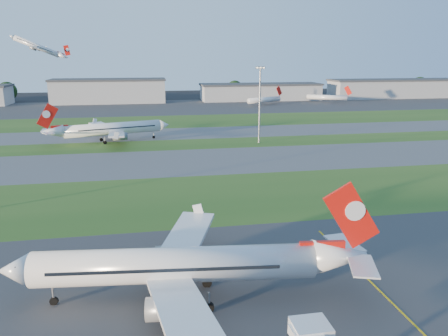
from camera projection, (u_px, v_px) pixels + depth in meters
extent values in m
cube|color=#254D19|center=(258.00, 194.00, 94.83)|extent=(300.00, 34.00, 0.01)
cube|color=#515154|center=(229.00, 160.00, 126.26)|extent=(300.00, 32.00, 0.01)
cube|color=#254D19|center=(215.00, 143.00, 150.08)|extent=(300.00, 18.00, 0.01)
cube|color=#515154|center=(206.00, 133.00, 171.04)|extent=(300.00, 26.00, 0.01)
cube|color=#254D19|center=(196.00, 121.00, 202.47)|extent=(300.00, 40.00, 0.01)
cube|color=#333335|center=(184.00, 107.00, 259.63)|extent=(400.00, 80.00, 0.01)
cylinder|color=silver|center=(175.00, 265.00, 52.56)|extent=(34.03, 7.88, 4.28)
cube|color=#B9130B|center=(351.00, 216.00, 52.66)|extent=(7.30, 1.18, 8.52)
cube|color=silver|center=(183.00, 311.00, 44.08)|extent=(7.32, 17.41, 1.74)
cube|color=silver|center=(185.00, 239.00, 61.47)|extent=(10.57, 17.59, 1.74)
cylinder|color=gray|center=(168.00, 309.00, 46.66)|extent=(4.98, 3.08, 2.59)
cylinder|color=gray|center=(173.00, 255.00, 59.27)|extent=(4.98, 3.08, 2.59)
cylinder|color=silver|center=(114.00, 129.00, 151.81)|extent=(32.98, 13.52, 4.20)
cube|color=#B9130B|center=(47.00, 116.00, 141.15)|extent=(6.98, 2.42, 8.37)
cube|color=silver|center=(105.00, 127.00, 159.09)|extent=(12.73, 16.80, 1.71)
cube|color=silver|center=(117.00, 134.00, 143.83)|extent=(5.73, 16.79, 1.71)
cylinder|color=gray|center=(111.00, 131.00, 158.02)|extent=(5.18, 3.77, 2.54)
cylinder|color=gray|center=(120.00, 136.00, 146.96)|extent=(5.18, 3.77, 2.54)
cylinder|color=silver|center=(37.00, 46.00, 239.33)|extent=(24.10, 3.34, 3.05)
cube|color=#B9130B|center=(65.00, 39.00, 240.81)|extent=(5.21, 0.34, 6.07)
cube|color=silver|center=(36.00, 47.00, 233.44)|extent=(6.28, 12.54, 1.24)
cube|color=silver|center=(41.00, 47.00, 245.69)|extent=(6.54, 12.55, 1.24)
cylinder|color=gray|center=(34.00, 49.00, 235.14)|extent=(3.39, 1.89, 1.85)
cylinder|color=gray|center=(38.00, 49.00, 244.03)|extent=(3.39, 1.89, 1.85)
cylinder|color=silver|center=(264.00, 100.00, 266.47)|extent=(24.23, 15.54, 3.20)
cube|color=#B9130B|center=(279.00, 91.00, 273.33)|extent=(4.66, 2.80, 6.16)
cylinder|color=silver|center=(327.00, 97.00, 282.12)|extent=(23.22, 17.39, 3.20)
cube|color=#B9130B|center=(348.00, 91.00, 275.76)|extent=(4.43, 3.18, 6.16)
cylinder|color=gray|center=(260.00, 107.00, 147.68)|extent=(0.60, 0.60, 25.00)
cube|color=gray|center=(260.00, 68.00, 144.47)|extent=(3.20, 0.50, 0.80)
cube|color=#FFF2CC|center=(260.00, 68.00, 144.47)|extent=(2.80, 0.70, 0.35)
cube|color=#919498|center=(109.00, 92.00, 278.60)|extent=(70.00, 22.00, 14.00)
cube|color=#383A3F|center=(108.00, 80.00, 276.71)|extent=(71.40, 23.00, 1.20)
cube|color=#919498|center=(261.00, 93.00, 296.58)|extent=(80.00, 22.00, 10.00)
cube|color=#383A3F|center=(261.00, 84.00, 295.18)|extent=(81.60, 23.00, 1.20)
cube|color=#919498|center=(395.00, 89.00, 313.81)|extent=(95.00, 22.00, 12.00)
cube|color=#383A3F|center=(396.00, 80.00, 312.17)|extent=(96.90, 23.00, 1.20)
cylinder|color=black|center=(8.00, 99.00, 282.72)|extent=(1.00, 1.00, 4.40)
sphere|color=black|center=(7.00, 91.00, 281.49)|extent=(12.10, 12.10, 12.10)
cylinder|color=black|center=(149.00, 98.00, 294.74)|extent=(1.00, 1.00, 3.60)
sphere|color=black|center=(149.00, 92.00, 293.74)|extent=(9.90, 9.90, 9.90)
cylinder|color=black|center=(235.00, 96.00, 308.01)|extent=(1.00, 1.00, 4.20)
sphere|color=black|center=(235.00, 89.00, 306.84)|extent=(11.55, 11.55, 11.55)
cylinder|color=black|center=(336.00, 94.00, 319.27)|extent=(1.00, 1.00, 3.80)
sphere|color=black|center=(336.00, 89.00, 318.21)|extent=(10.45, 10.45, 10.45)
cylinder|color=black|center=(419.00, 92.00, 335.22)|extent=(1.00, 1.00, 4.60)
sphere|color=black|center=(419.00, 85.00, 333.93)|extent=(12.65, 12.65, 12.65)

